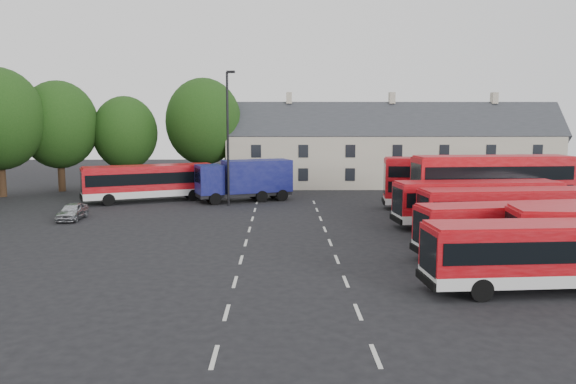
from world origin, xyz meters
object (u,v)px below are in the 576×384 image
bus_dd_south (492,183)px  silver_car (72,211)px  lamppost (228,135)px  box_truck (245,178)px  bus_row_a (549,250)px

bus_dd_south → silver_car: bus_dd_south is taller
silver_car → lamppost: lamppost is taller
silver_car → box_truck: bearing=36.5°
lamppost → box_truck: bearing=63.3°
silver_car → lamppost: (10.75, 6.58, 5.35)m
bus_row_a → bus_dd_south: size_ratio=0.93×
bus_row_a → silver_car: bus_row_a is taller
box_truck → silver_car: box_truck is taller
box_truck → silver_car: 15.12m
bus_row_a → silver_car: 31.64m
bus_row_a → silver_car: (-26.44, 17.34, -1.17)m
bus_row_a → bus_dd_south: 17.63m
bus_dd_south → box_truck: (-18.40, 9.26, -0.60)m
bus_row_a → box_truck: size_ratio=1.23×
bus_dd_south → lamppost: bearing=156.4°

